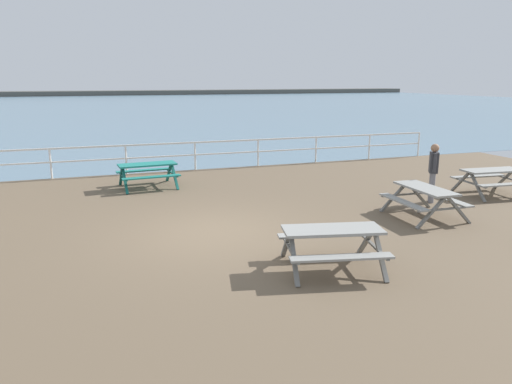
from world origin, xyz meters
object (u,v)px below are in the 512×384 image
picnic_table_far_right (492,176)px  picnic_table_seaward (148,169)px  visitor (433,169)px  picnic_table_near_right (332,238)px  picnic_table_mid_centre (425,195)px

picnic_table_far_right → picnic_table_seaward: bearing=160.4°
visitor → picnic_table_near_right: bearing=-113.1°
picnic_table_near_right → picnic_table_mid_centre: size_ratio=1.13×
picnic_table_near_right → visitor: size_ratio=1.26×
picnic_table_far_right → picnic_table_seaward: (-9.62, 4.44, 0.00)m
picnic_table_near_right → picnic_table_seaward: (-2.34, 8.05, 0.00)m
picnic_table_mid_centre → picnic_table_far_right: same height
picnic_table_mid_centre → picnic_table_far_right: 3.74m
picnic_table_far_right → picnic_table_mid_centre: bearing=-153.5°
visitor → picnic_table_seaward: bearing=-179.8°
picnic_table_mid_centre → picnic_table_seaward: size_ratio=0.97×
picnic_table_far_right → picnic_table_near_right: bearing=-148.5°
picnic_table_seaward → picnic_table_near_right: bearing=-77.9°
picnic_table_mid_centre → picnic_table_far_right: bearing=-66.9°
visitor → picnic_table_mid_centre: bearing=-102.3°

